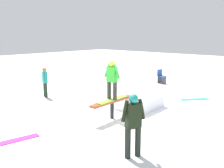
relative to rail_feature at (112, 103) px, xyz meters
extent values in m
plane|color=white|center=(0.00, 0.00, -0.59)|extent=(60.00, 60.00, 0.00)
cylinder|color=black|center=(0.00, 0.00, -0.28)|extent=(0.14, 0.14, 0.62)
cube|color=#A53F1E|center=(0.00, 0.00, 0.07)|extent=(2.12, 0.36, 0.08)
cube|color=white|center=(-1.77, -0.07, -0.32)|extent=(1.86, 1.57, 0.55)
cube|color=#81D134|center=(0.00, 0.00, 0.13)|extent=(1.54, 0.36, 0.03)
cylinder|color=#2F2E28|center=(0.01, -0.14, 0.47)|extent=(0.15, 0.15, 0.65)
cylinder|color=#2F2E28|center=(-0.01, 0.14, 0.47)|extent=(0.15, 0.15, 0.65)
cube|color=green|center=(0.00, 0.00, 1.07)|extent=(0.23, 0.37, 0.56)
cylinder|color=green|center=(0.01, -0.22, 1.19)|extent=(0.10, 0.28, 0.51)
cylinder|color=green|center=(-0.01, 0.22, 1.19)|extent=(0.10, 0.28, 0.51)
sphere|color=yellow|center=(0.00, 0.00, 1.46)|extent=(0.23, 0.23, 0.23)
cylinder|color=black|center=(2.00, 2.33, -0.19)|extent=(0.15, 0.15, 0.80)
cylinder|color=black|center=(1.74, 2.45, -0.19)|extent=(0.15, 0.15, 0.80)
cube|color=black|center=(1.87, 2.39, 0.52)|extent=(0.43, 0.37, 0.62)
cylinder|color=black|center=(2.07, 2.29, 0.66)|extent=(0.22, 0.17, 0.54)
cylinder|color=black|center=(1.66, 2.49, 0.66)|extent=(0.22, 0.17, 0.54)
sphere|color=teal|center=(1.87, 2.39, 0.95)|extent=(0.24, 0.24, 0.24)
cylinder|color=black|center=(-0.21, -4.73, -0.24)|extent=(0.14, 0.14, 0.71)
cylinder|color=black|center=(-0.12, -4.49, -0.24)|extent=(0.14, 0.14, 0.71)
cube|color=teal|center=(-0.16, -4.61, 0.39)|extent=(0.32, 0.39, 0.56)
cylinder|color=teal|center=(-0.24, -4.81, 0.52)|extent=(0.15, 0.22, 0.49)
cylinder|color=teal|center=(-0.09, -4.41, 0.52)|extent=(0.15, 0.22, 0.49)
sphere|color=orange|center=(-0.16, -4.61, 0.78)|extent=(0.22, 0.22, 0.22)
cube|color=#29AAD0|center=(-4.66, 1.16, -0.58)|extent=(1.27, 1.10, 0.02)
cube|color=#CC2F97|center=(3.43, -0.79, -0.58)|extent=(1.47, 0.56, 0.02)
cube|color=#3F3F44|center=(-7.06, -1.94, -0.37)|extent=(0.39, 0.10, 0.44)
cube|color=#3F3F44|center=(-7.12, -2.29, -0.37)|extent=(0.39, 0.10, 0.44)
cube|color=#2751A5|center=(-7.09, -2.11, -0.13)|extent=(0.51, 0.51, 0.04)
cube|color=#2751A5|center=(-7.12, -2.31, 0.09)|extent=(0.44, 0.11, 0.40)
camera|label=1|loc=(6.61, 5.95, 2.50)|focal=40.00mm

